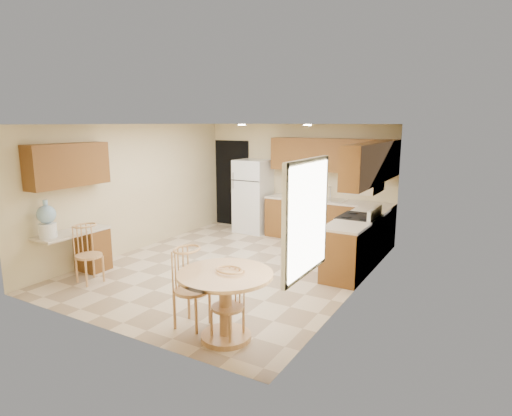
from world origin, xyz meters
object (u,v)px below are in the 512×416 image
Objects in this scene: stove at (358,240)px; water_crock at (47,221)px; chair_desk at (84,250)px; chair_table_a at (187,282)px; chair_table_b at (223,301)px; dining_table at (225,296)px; refrigerator at (253,196)px.

water_crock is at bearing -139.94° from stove.
water_crock is at bearing -49.43° from chair_desk.
chair_table_b is at bearing 79.93° from chair_table_a.
water_crock reaches higher than chair_desk.
dining_table is 1.11× the size of chair_table_a.
water_crock is at bearing 178.64° from dining_table.
water_crock reaches higher than stove.
refrigerator is at bearing 116.80° from dining_table.
chair_table_a is 2.86m from water_crock.
stove is 0.98× the size of dining_table.
stove reaches higher than chair_table_a.
water_crock is at bearing -97.31° from chair_table_a.
stove is 3.43m from dining_table.
chair_table_b is at bearing -2.72° from water_crock.
stove reaches higher than chair_table_b.
chair_table_b is 3.44m from water_crock.
dining_table is at bearing -1.36° from water_crock.
chair_table_a is (-0.55, -0.03, 0.07)m from dining_table.
refrigerator is at bearing -59.80° from chair_table_b.
refrigerator reaches higher than chair_table_a.
chair_table_a is 1.17× the size of chair_table_b.
dining_table is 1.31× the size of chair_table_b.
stove is 5.16m from water_crock.
stove reaches higher than chair_desk.
dining_table is 0.56m from chair_table_a.
refrigerator reaches higher than stove.
stove is 1.17× the size of chair_desk.
stove reaches higher than dining_table.
refrigerator is 3.15m from stove.
chair_desk is 0.71m from water_crock.
chair_table_a is at bearing -1.47° from chair_table_b.
refrigerator is 4.64m from water_crock.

